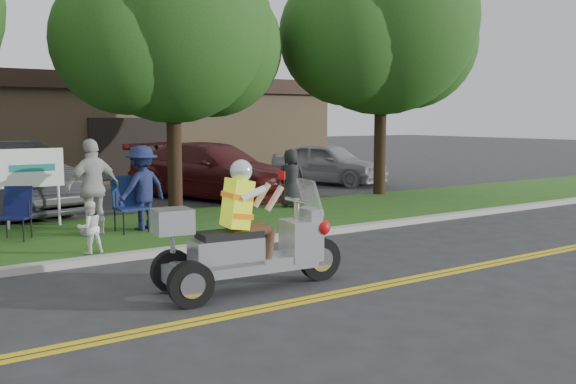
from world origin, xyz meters
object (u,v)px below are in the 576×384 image
lawn_chair_a (16,210)px  parked_car_mid (24,186)px  spectator_adult_right (93,187)px  parked_car_left (5,179)px  parked_car_far_right (328,163)px  trike_scooter (244,245)px  lawn_chair_b (128,200)px  parked_car_right (213,170)px

lawn_chair_a → parked_car_mid: size_ratio=0.22×
spectator_adult_right → parked_car_left: 4.56m
parked_car_left → parked_car_far_right: size_ratio=1.24×
trike_scooter → lawn_chair_b: trike_scooter is taller
lawn_chair_b → spectator_adult_right: bearing=-179.0°
parked_car_right → parked_car_far_right: size_ratio=1.30×
parked_car_far_right → spectator_adult_right: bearing=-170.3°
parked_car_mid → spectator_adult_right: bearing=-75.8°
lawn_chair_a → parked_car_right: parked_car_right is taller
parked_car_left → lawn_chair_a: bearing=-109.2°
parked_car_right → parked_car_far_right: parked_car_right is taller
spectator_adult_right → parked_car_mid: bearing=-99.5°
trike_scooter → spectator_adult_right: spectator_adult_right is taller
lawn_chair_a → spectator_adult_right: size_ratio=0.53×
lawn_chair_a → parked_car_mid: parked_car_mid is taller
parked_car_right → lawn_chair_b: bearing=-155.7°
lawn_chair_b → parked_car_right: bearing=44.2°
spectator_adult_right → parked_car_mid: spectator_adult_right is taller
lawn_chair_a → parked_car_far_right: bearing=54.6°
lawn_chair_b → spectator_adult_right: size_ratio=0.59×
lawn_chair_a → parked_car_mid: bearing=107.6°
spectator_adult_right → parked_car_far_right: 11.67m
trike_scooter → spectator_adult_right: (-0.74, 4.69, 0.41)m
parked_car_left → parked_car_mid: 0.75m
lawn_chair_b → parked_car_left: parked_car_left is taller
trike_scooter → parked_car_right: size_ratio=0.49×
trike_scooter → lawn_chair_b: 4.75m
spectator_adult_right → parked_car_right: 6.60m
trike_scooter → parked_car_left: size_ratio=0.51×
trike_scooter → lawn_chair_a: bearing=117.4°
lawn_chair_b → parked_car_mid: bearing=99.4°
parked_car_left → parked_car_right: 5.71m
trike_scooter → parked_car_far_right: (9.35, 10.55, 0.11)m
lawn_chair_b → parked_car_right: 6.06m
lawn_chair_a → parked_car_left: size_ratio=0.18×
trike_scooter → parked_car_mid: bearing=102.1°
parked_car_mid → parked_car_far_right: size_ratio=1.03×
lawn_chair_a → parked_car_right: 7.39m
parked_car_right → lawn_chair_a: bearing=-169.4°
trike_scooter → parked_car_far_right: 14.10m
parked_car_mid → parked_car_right: (5.20, -0.41, 0.20)m
parked_car_mid → parked_car_right: bearing=5.0°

